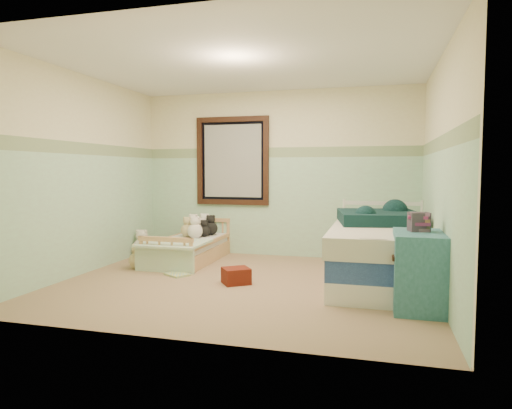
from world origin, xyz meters
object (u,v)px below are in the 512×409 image
(dresser, at_px, (418,270))
(toddler_bed_frame, at_px, (189,254))
(plush_floor_cream, at_px, (142,247))
(red_pillow, at_px, (236,276))
(plush_floor_tan, at_px, (137,260))
(floor_book, at_px, (177,274))
(twin_bed_frame, at_px, (382,273))

(dresser, bearing_deg, toddler_bed_frame, 153.08)
(plush_floor_cream, bearing_deg, red_pillow, -32.52)
(plush_floor_tan, bearing_deg, plush_floor_cream, 115.40)
(red_pillow, bearing_deg, dresser, -12.67)
(floor_book, bearing_deg, plush_floor_tan, -167.08)
(twin_bed_frame, relative_size, floor_book, 7.81)
(plush_floor_tan, height_order, twin_bed_frame, plush_floor_tan)
(plush_floor_tan, bearing_deg, twin_bed_frame, 1.79)
(plush_floor_cream, distance_m, red_pillow, 2.23)
(dresser, bearing_deg, twin_bed_frame, 108.33)
(toddler_bed_frame, bearing_deg, floor_book, -75.32)
(plush_floor_tan, bearing_deg, floor_book, -17.91)
(plush_floor_tan, height_order, dresser, dresser)
(toddler_bed_frame, bearing_deg, plush_floor_cream, 172.27)
(twin_bed_frame, distance_m, red_pillow, 1.70)
(red_pillow, xyz_separation_m, floor_book, (-0.83, 0.20, -0.08))
(toddler_bed_frame, distance_m, red_pillow, 1.52)
(toddler_bed_frame, height_order, twin_bed_frame, twin_bed_frame)
(toddler_bed_frame, relative_size, twin_bed_frame, 0.70)
(plush_floor_cream, bearing_deg, dresser, -23.18)
(plush_floor_tan, xyz_separation_m, twin_bed_frame, (3.13, 0.10, -0.00))
(floor_book, bearing_deg, red_pillow, 17.51)
(plush_floor_cream, height_order, floor_book, plush_floor_cream)
(toddler_bed_frame, xyz_separation_m, floor_book, (0.23, -0.89, -0.09))
(plush_floor_cream, height_order, dresser, dresser)
(plush_floor_cream, bearing_deg, plush_floor_tan, -64.60)
(plush_floor_cream, distance_m, plush_floor_tan, 0.87)
(dresser, relative_size, floor_book, 2.57)
(plush_floor_cream, relative_size, red_pillow, 0.95)
(plush_floor_tan, relative_size, red_pillow, 0.76)
(plush_floor_cream, xyz_separation_m, plush_floor_tan, (0.37, -0.78, -0.03))
(twin_bed_frame, bearing_deg, toddler_bed_frame, 167.93)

